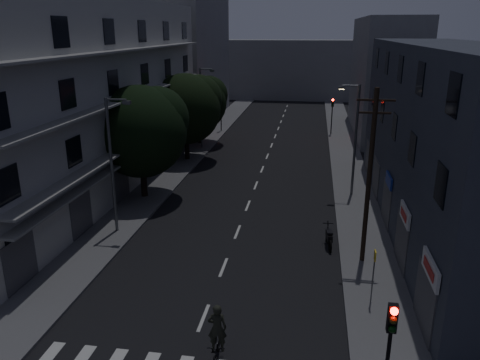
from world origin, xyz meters
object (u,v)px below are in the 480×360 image
(traffic_signal_near, at_px, (390,339))
(bus_stop_sign, at_px, (374,267))
(utility_pole, at_px, (369,175))
(motorcycle, at_px, (329,238))
(cyclist, at_px, (217,343))

(traffic_signal_near, relative_size, bus_stop_sign, 1.62)
(traffic_signal_near, bearing_deg, utility_pole, 88.07)
(bus_stop_sign, height_order, motorcycle, bus_stop_sign)
(utility_pole, bearing_deg, bus_stop_sign, -89.70)
(motorcycle, relative_size, cyclist, 0.85)
(traffic_signal_near, distance_m, motorcycle, 12.80)
(traffic_signal_near, height_order, cyclist, traffic_signal_near)
(motorcycle, bearing_deg, cyclist, -117.93)
(bus_stop_sign, bearing_deg, utility_pole, 90.30)
(bus_stop_sign, relative_size, cyclist, 1.05)
(utility_pole, relative_size, cyclist, 3.73)
(utility_pole, xyz_separation_m, bus_stop_sign, (0.02, -4.06, -2.98))
(traffic_signal_near, distance_m, utility_pole, 10.94)
(motorcycle, height_order, cyclist, cyclist)
(traffic_signal_near, distance_m, bus_stop_sign, 6.84)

